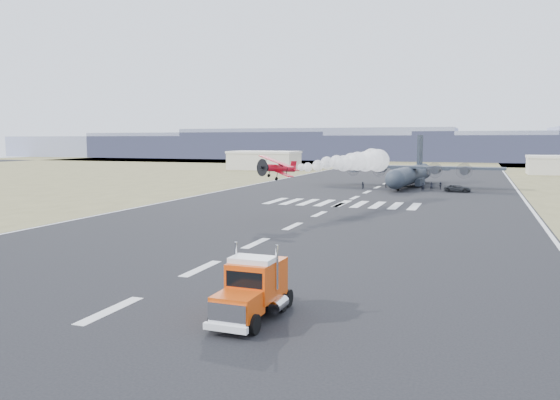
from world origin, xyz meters
The scene contains 21 objects.
ground centered at (0.00, 0.00, 0.00)m, with size 500.00×500.00×0.00m, color black.
scrub_far centered at (0.00, 230.00, 0.00)m, with size 500.00×80.00×0.00m, color olive.
runway_markings centered at (0.00, 60.00, 0.01)m, with size 60.00×260.00×0.01m, color silver, non-canonical shape.
ridge_seg_a centered at (-195.00, 260.00, 6.50)m, with size 150.00×50.00×13.00m, color gray.
ridge_seg_b centered at (-130.00, 260.00, 7.50)m, with size 150.00×50.00×15.00m, color gray.
ridge_seg_c centered at (-65.00, 260.00, 8.50)m, with size 150.00×50.00×17.00m, color gray.
ridge_seg_d centered at (0.00, 260.00, 6.50)m, with size 150.00×50.00×13.00m, color gray.
hangar_left centered at (-52.00, 145.00, 3.41)m, with size 24.50×14.50×6.70m.
semi_truck centered at (9.03, -10.14, 1.84)m, with size 2.90×8.36×3.75m.
aerobatic_biplane centered at (-3.38, 27.69, 7.08)m, with size 6.34×5.98×3.10m.
smoke_trail centered at (3.08, 51.36, 7.28)m, with size 9.58×28.76×4.04m.
transport_aircraft centered at (6.71, 88.75, 3.08)m, with size 41.36×34.01×11.93m.
support_vehicle centered at (17.61, 78.30, 0.75)m, with size 2.48×5.37×1.49m, color black.
crew_a centered at (12.15, 80.84, 0.87)m, with size 0.63×0.52×1.74m, color black.
crew_b centered at (5.16, 79.99, 0.94)m, with size 0.91×0.56×1.87m, color black.
crew_c centered at (5.38, 82.25, 0.94)m, with size 1.22×0.56×1.88m, color black.
crew_d centered at (1.94, 84.05, 0.87)m, with size 1.02×0.52×1.74m, color black.
crew_e centered at (4.41, 80.68, 0.80)m, with size 0.78×0.48×1.59m, color black.
crew_f centered at (13.87, 82.95, 0.81)m, with size 1.51×0.49×1.62m, color black.
crew_g centered at (10.56, 78.87, 0.85)m, with size 0.62×0.51×1.71m, color black.
crew_h centered at (-2.27, 78.52, 0.78)m, with size 0.76×0.47×1.57m, color black.
Camera 1 is at (21.56, -39.75, 10.72)m, focal length 35.00 mm.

